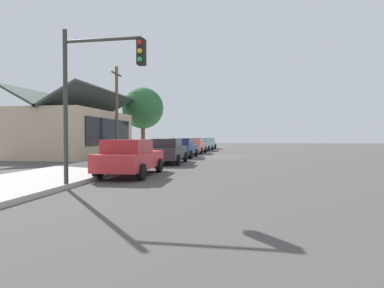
% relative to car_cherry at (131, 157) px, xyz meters
% --- Properties ---
extents(ground_plane, '(120.00, 120.00, 0.00)m').
position_rel_car_cherry_xyz_m(ground_plane, '(13.84, -2.71, -0.81)').
color(ground_plane, '#4C4947').
extents(sidewalk_curb, '(60.00, 4.20, 0.16)m').
position_rel_car_cherry_xyz_m(sidewalk_curb, '(13.84, 2.89, -0.73)').
color(sidewalk_curb, '#B2AFA8').
rests_on(sidewalk_curb, ground).
extents(car_cherry, '(4.55, 2.12, 1.59)m').
position_rel_car_cherry_xyz_m(car_cherry, '(0.00, 0.00, 0.00)').
color(car_cherry, red).
rests_on(car_cherry, ground).
extents(car_charcoal, '(4.60, 2.08, 1.59)m').
position_rel_car_cherry_xyz_m(car_charcoal, '(6.28, -0.11, -0.00)').
color(car_charcoal, '#2D3035').
rests_on(car_charcoal, ground).
extents(car_navy, '(4.66, 1.96, 1.59)m').
position_rel_car_cherry_xyz_m(car_navy, '(12.20, 0.09, -0.00)').
color(car_navy, navy).
rests_on(car_navy, ground).
extents(car_coral, '(4.69, 2.11, 1.59)m').
position_rel_car_cherry_xyz_m(car_coral, '(18.21, 0.10, 0.00)').
color(car_coral, '#EA8C75').
rests_on(car_coral, ground).
extents(car_skyblue, '(4.64, 2.22, 1.59)m').
position_rel_car_cherry_xyz_m(car_skyblue, '(24.41, 0.02, 0.00)').
color(car_skyblue, '#8CB7E0').
rests_on(car_skyblue, ground).
extents(car_seafoam, '(4.56, 2.20, 1.59)m').
position_rel_car_cherry_xyz_m(car_seafoam, '(30.69, 0.01, -0.00)').
color(car_seafoam, '#9ED1BC').
rests_on(car_seafoam, ground).
extents(storefront_building, '(10.94, 6.33, 5.60)m').
position_rel_car_cherry_xyz_m(storefront_building, '(11.58, 9.27, 1.26)').
color(storefront_building, '#CCB293').
rests_on(storefront_building, ground).
extents(shade_tree, '(4.43, 4.43, 7.03)m').
position_rel_car_cherry_xyz_m(shade_tree, '(18.98, 5.85, 3.98)').
color(shade_tree, brown).
rests_on(shade_tree, ground).
extents(traffic_light_main, '(0.37, 2.79, 5.20)m').
position_rel_car_cherry_xyz_m(traffic_light_main, '(-3.52, -0.17, 2.68)').
color(traffic_light_main, '#383833').
rests_on(traffic_light_main, ground).
extents(utility_pole_wooden, '(1.80, 0.24, 7.50)m').
position_rel_car_cherry_xyz_m(utility_pole_wooden, '(11.23, 5.49, 3.11)').
color(utility_pole_wooden, brown).
rests_on(utility_pole_wooden, ground).
extents(fire_hydrant_red, '(0.22, 0.22, 0.71)m').
position_rel_car_cherry_xyz_m(fire_hydrant_red, '(28.42, 1.49, -0.32)').
color(fire_hydrant_red, red).
rests_on(fire_hydrant_red, sidewalk_curb).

